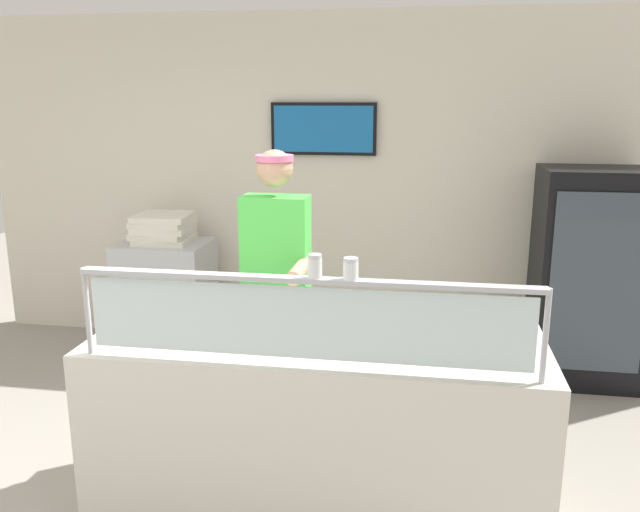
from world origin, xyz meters
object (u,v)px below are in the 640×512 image
at_px(pizza_tray, 252,332).
at_px(pizza_box_stack, 164,228).
at_px(pepper_flake_shaker, 351,270).
at_px(drink_fridge, 587,277).
at_px(pizza_server, 255,329).
at_px(worker_figure, 277,281).
at_px(parmesan_shaker, 315,268).

distance_m(pizza_tray, pizza_box_stack, 2.30).
height_order(pepper_flake_shaker, pizza_box_stack, pepper_flake_shaker).
bearing_deg(drink_fridge, pizza_server, -134.11).
bearing_deg(pizza_server, drink_fridge, 30.13).
height_order(worker_figure, drink_fridge, worker_figure).
xyz_separation_m(parmesan_shaker, drink_fridge, (1.60, 2.30, -0.60)).
height_order(pepper_flake_shaker, drink_fridge, drink_fridge).
height_order(pepper_flake_shaker, worker_figure, worker_figure).
bearing_deg(pizza_server, pizza_box_stack, 107.03).
xyz_separation_m(pizza_tray, drink_fridge, (1.96, 1.98, -0.18)).
distance_m(parmesan_shaker, worker_figure, 1.21).
distance_m(parmesan_shaker, drink_fridge, 2.87).
bearing_deg(pizza_box_stack, pizza_server, -57.20).
relative_size(pizza_tray, pepper_flake_shaker, 4.95).
bearing_deg(parmesan_shaker, worker_figure, 110.87).
height_order(worker_figure, pizza_box_stack, worker_figure).
bearing_deg(pizza_box_stack, parmesan_shaker, -54.80).
bearing_deg(drink_fridge, worker_figure, -148.57).
bearing_deg(worker_figure, pizza_server, -84.44).
bearing_deg(pepper_flake_shaker, pizza_server, 147.49).
bearing_deg(drink_fridge, pepper_flake_shaker, -122.35).
relative_size(pizza_tray, pizza_box_stack, 0.98).
distance_m(pizza_tray, pepper_flake_shaker, 0.72).
bearing_deg(pizza_tray, parmesan_shaker, -42.27).
bearing_deg(parmesan_shaker, pizza_box_stack, 125.20).
bearing_deg(drink_fridge, pizza_tray, -134.73).
relative_size(pizza_tray, worker_figure, 0.25).
relative_size(worker_figure, drink_fridge, 1.13).
xyz_separation_m(worker_figure, drink_fridge, (2.01, 1.23, -0.22)).
height_order(parmesan_shaker, drink_fridge, drink_fridge).
distance_m(pepper_flake_shaker, worker_figure, 1.26).
height_order(pizza_tray, worker_figure, worker_figure).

